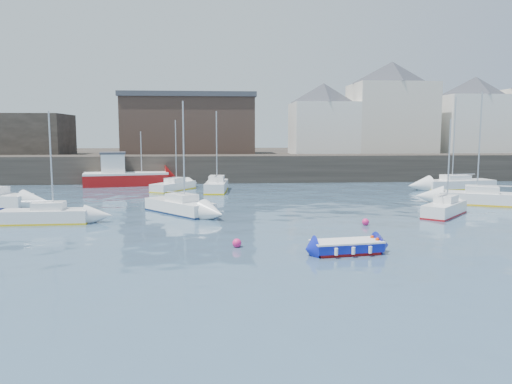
{
  "coord_description": "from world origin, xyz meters",
  "views": [
    {
      "loc": [
        -2.75,
        -21.79,
        5.55
      ],
      "look_at": [
        0.0,
        12.0,
        1.5
      ],
      "focal_mm": 35.0,
      "sensor_mm": 36.0,
      "label": 1
    }
  ],
  "objects": [
    {
      "name": "sailboat_a",
      "position": [
        -13.2,
        9.37,
        0.48
      ],
      "size": [
        5.29,
        1.8,
        6.83
      ],
      "color": "white",
      "rests_on": "ground"
    },
    {
      "name": "bldg_west",
      "position": [
        -28.0,
        42.0,
        5.3
      ],
      "size": [
        14.0,
        8.0,
        5.0
      ],
      "color": "#353028",
      "rests_on": "land_strip"
    },
    {
      "name": "buoy_mid",
      "position": [
        6.23,
        7.17,
        0.0
      ],
      "size": [
        0.43,
        0.43,
        0.43
      ],
      "primitive_type": "sphere",
      "color": "#E8206E",
      "rests_on": "ground"
    },
    {
      "name": "buoy_far",
      "position": [
        -4.5,
        17.08,
        0.0
      ],
      "size": [
        0.36,
        0.36,
        0.36
      ],
      "primitive_type": "sphere",
      "color": "#E8206E",
      "rests_on": "ground"
    },
    {
      "name": "sailboat_c",
      "position": [
        12.56,
        10.14,
        0.49
      ],
      "size": [
        4.47,
        4.67,
        6.45
      ],
      "color": "white",
      "rests_on": "ground"
    },
    {
      "name": "bldg_east_a",
      "position": [
        20.0,
        42.0,
        8.81
      ],
      "size": [
        13.36,
        13.36,
        11.8
      ],
      "color": "beige",
      "rests_on": "land_strip"
    },
    {
      "name": "sailboat_d",
      "position": [
        18.04,
        14.82,
        0.53
      ],
      "size": [
        7.07,
        4.91,
        8.67
      ],
      "color": "white",
      "rests_on": "ground"
    },
    {
      "name": "sailboat_b",
      "position": [
        -5.24,
        12.59,
        0.5
      ],
      "size": [
        5.23,
        5.8,
        7.65
      ],
      "color": "white",
      "rests_on": "ground"
    },
    {
      "name": "sailboat_h",
      "position": [
        -6.82,
        26.55,
        0.44
      ],
      "size": [
        4.21,
        5.34,
        6.75
      ],
      "color": "white",
      "rests_on": "ground"
    },
    {
      "name": "buoy_near",
      "position": [
        -1.75,
        2.0,
        0.0
      ],
      "size": [
        0.44,
        0.44,
        0.44
      ],
      "primitive_type": "sphere",
      "color": "#E8206E",
      "rests_on": "ground"
    },
    {
      "name": "bldg_east_d",
      "position": [
        11.0,
        41.5,
        7.36
      ],
      "size": [
        11.14,
        11.14,
        8.95
      ],
      "color": "white",
      "rests_on": "land_strip"
    },
    {
      "name": "sailboat_f",
      "position": [
        -2.68,
        25.4,
        0.53
      ],
      "size": [
        2.36,
        5.95,
        7.56
      ],
      "color": "white",
      "rests_on": "ground"
    },
    {
      "name": "bldg_east_b",
      "position": [
        31.0,
        41.5,
        7.87
      ],
      "size": [
        11.88,
        11.88,
        9.95
      ],
      "color": "white",
      "rests_on": "land_strip"
    },
    {
      "name": "land_strip",
      "position": [
        0.0,
        53.0,
        1.4
      ],
      "size": [
        90.0,
        32.0,
        2.8
      ],
      "primitive_type": "cube",
      "color": "#28231E",
      "rests_on": "ground"
    },
    {
      "name": "water",
      "position": [
        0.0,
        0.0,
        0.0
      ],
      "size": [
        220.0,
        220.0,
        0.0
      ],
      "primitive_type": "plane",
      "color": "#2D4760",
      "rests_on": "ground"
    },
    {
      "name": "fishing_boat",
      "position": [
        -12.44,
        31.45,
        1.1
      ],
      "size": [
        9.01,
        4.72,
        5.68
      ],
      "color": "#9A0E0F",
      "rests_on": "ground"
    },
    {
      "name": "quay_wall",
      "position": [
        0.0,
        35.0,
        1.5
      ],
      "size": [
        90.0,
        5.0,
        3.0
      ],
      "primitive_type": "cube",
      "color": "#28231E",
      "rests_on": "ground"
    },
    {
      "name": "warehouse",
      "position": [
        -6.0,
        43.0,
        6.62
      ],
      "size": [
        16.4,
        10.4,
        7.6
      ],
      "color": "#3D2D26",
      "rests_on": "land_strip"
    },
    {
      "name": "sailboat_g",
      "position": [
        21.13,
        25.43,
        0.51
      ],
      "size": [
        7.36,
        3.32,
        8.98
      ],
      "color": "white",
      "rests_on": "ground"
    },
    {
      "name": "blue_dinghy",
      "position": [
        3.23,
        0.28,
        0.34
      ],
      "size": [
        3.39,
        1.93,
        0.61
      ],
      "color": "#9A0E0F",
      "rests_on": "ground"
    }
  ]
}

